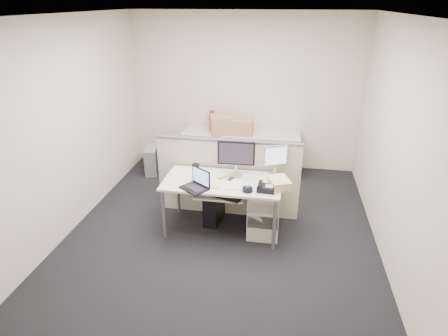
% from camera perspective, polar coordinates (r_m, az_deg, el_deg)
% --- Properties ---
extents(floor, '(4.00, 4.50, 0.01)m').
position_cam_1_polar(floor, '(5.15, -0.25, -9.32)').
color(floor, black).
rests_on(floor, ground).
extents(ceiling, '(4.00, 4.50, 0.01)m').
position_cam_1_polar(ceiling, '(4.29, -0.32, 22.35)').
color(ceiling, white).
rests_on(ceiling, ground).
extents(wall_back, '(4.00, 0.02, 2.70)m').
position_cam_1_polar(wall_back, '(6.69, 3.14, 11.33)').
color(wall_back, beige).
rests_on(wall_back, ground).
extents(wall_front, '(4.00, 0.02, 2.70)m').
position_cam_1_polar(wall_front, '(2.59, -9.16, -11.40)').
color(wall_front, beige).
rests_on(wall_front, ground).
extents(wall_left, '(0.02, 4.50, 2.70)m').
position_cam_1_polar(wall_left, '(5.26, -22.41, 5.91)').
color(wall_left, beige).
rests_on(wall_left, ground).
extents(wall_right, '(0.02, 4.50, 2.70)m').
position_cam_1_polar(wall_right, '(4.65, 24.81, 3.23)').
color(wall_right, beige).
rests_on(wall_right, ground).
extents(desk, '(1.50, 0.75, 0.73)m').
position_cam_1_polar(desk, '(4.81, -0.26, -2.66)').
color(desk, white).
rests_on(desk, floor).
extents(keyboard_tray, '(0.62, 0.32, 0.02)m').
position_cam_1_polar(keyboard_tray, '(4.68, -0.65, -4.13)').
color(keyboard_tray, white).
rests_on(keyboard_tray, desk).
extents(drawer_pedestal, '(0.40, 0.55, 0.65)m').
position_cam_1_polar(drawer_pedestal, '(4.96, 6.15, -6.37)').
color(drawer_pedestal, beige).
rests_on(drawer_pedestal, floor).
extents(cubicle_partition, '(2.00, 0.06, 1.10)m').
position_cam_1_polar(cubicle_partition, '(5.26, 0.58, -1.61)').
color(cubicle_partition, '#C1B399').
rests_on(cubicle_partition, floor).
extents(back_counter, '(2.00, 0.60, 0.72)m').
position_cam_1_polar(back_counter, '(6.68, 2.62, 2.42)').
color(back_counter, beige).
rests_on(back_counter, floor).
extents(monitor_main, '(0.49, 0.20, 0.48)m').
position_cam_1_polar(monitor_main, '(4.82, 1.86, 1.40)').
color(monitor_main, black).
rests_on(monitor_main, desk).
extents(monitor_small, '(0.36, 0.27, 0.40)m').
position_cam_1_polar(monitor_small, '(4.93, 7.84, 1.18)').
color(monitor_small, '#B7B7BC').
rests_on(monitor_small, desk).
extents(laptop, '(0.39, 0.38, 0.24)m').
position_cam_1_polar(laptop, '(4.54, -4.61, -1.87)').
color(laptop, black).
rests_on(laptop, desk).
extents(trackball, '(0.17, 0.17, 0.05)m').
position_cam_1_polar(trackball, '(4.53, 3.60, -3.28)').
color(trackball, black).
rests_on(trackball, desk).
extents(desk_phone, '(0.22, 0.19, 0.07)m').
position_cam_1_polar(desk_phone, '(4.55, 6.43, -3.10)').
color(desk_phone, black).
rests_on(desk_phone, desk).
extents(paper_stack, '(0.26, 0.32, 0.01)m').
position_cam_1_polar(paper_stack, '(4.69, 1.37, -2.46)').
color(paper_stack, silver).
rests_on(paper_stack, desk).
extents(sticky_pad, '(0.10, 0.10, 0.01)m').
position_cam_1_polar(sticky_pad, '(4.63, -1.26, -2.82)').
color(sticky_pad, yellow).
rests_on(sticky_pad, desk).
extents(travel_mug, '(0.12, 0.12, 0.19)m').
position_cam_1_polar(travel_mug, '(4.83, -4.32, -0.54)').
color(travel_mug, black).
rests_on(travel_mug, desk).
extents(banana, '(0.15, 0.16, 0.04)m').
position_cam_1_polar(banana, '(4.86, -0.06, -1.24)').
color(banana, '#FCFF47').
rests_on(banana, desk).
extents(cellphone, '(0.09, 0.13, 0.02)m').
position_cam_1_polar(cellphone, '(4.81, 1.01, -1.71)').
color(cellphone, black).
rests_on(cellphone, desk).
extents(manila_folders, '(0.32, 0.36, 0.11)m').
position_cam_1_polar(manila_folders, '(4.65, 8.40, -2.27)').
color(manila_folders, tan).
rests_on(manila_folders, desk).
extents(keyboard, '(0.52, 0.33, 0.03)m').
position_cam_1_polar(keyboard, '(4.62, -0.13, -4.15)').
color(keyboard, black).
rests_on(keyboard, keyboard_tray).
extents(pc_tower_desk, '(0.23, 0.48, 0.43)m').
position_cam_1_polar(pc_tower_desk, '(5.22, -1.50, -5.93)').
color(pc_tower_desk, black).
rests_on(pc_tower_desk, floor).
extents(pc_tower_spare_dark, '(0.36, 0.50, 0.43)m').
position_cam_1_polar(pc_tower_spare_dark, '(6.89, -9.64, 1.51)').
color(pc_tower_spare_dark, black).
rests_on(pc_tower_spare_dark, floor).
extents(pc_tower_spare_silver, '(0.31, 0.53, 0.46)m').
position_cam_1_polar(pc_tower_spare_silver, '(6.82, -10.97, 1.29)').
color(pc_tower_spare_silver, '#B7B7BC').
rests_on(pc_tower_spare_silver, floor).
extents(cardboard_box_left, '(0.52, 0.45, 0.33)m').
position_cam_1_polar(cardboard_box_left, '(6.43, -0.04, 6.55)').
color(cardboard_box_left, '#B57752').
rests_on(cardboard_box_left, back_counter).
extents(cardboard_box_right, '(0.41, 0.32, 0.29)m').
position_cam_1_polar(cardboard_box_right, '(6.39, 2.57, 6.23)').
color(cardboard_box_right, '#B57752').
rests_on(cardboard_box_right, back_counter).
extents(red_binder, '(0.14, 0.34, 0.31)m').
position_cam_1_polar(red_binder, '(6.68, -1.90, 7.14)').
color(red_binder, maroon).
rests_on(red_binder, back_counter).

